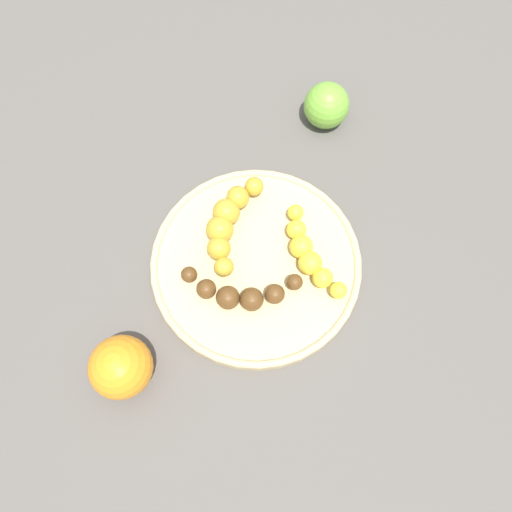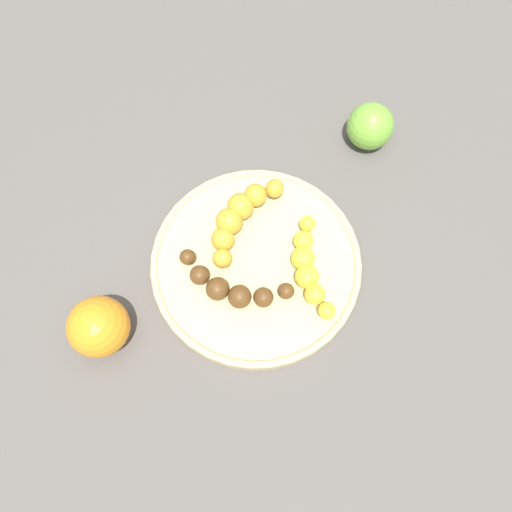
{
  "view_description": "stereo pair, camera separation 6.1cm",
  "coord_description": "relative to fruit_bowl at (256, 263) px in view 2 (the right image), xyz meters",
  "views": [
    {
      "loc": [
        -0.22,
        0.01,
        0.61
      ],
      "look_at": [
        0.0,
        0.0,
        0.04
      ],
      "focal_mm": 33.43,
      "sensor_mm": 36.0,
      "label": 1
    },
    {
      "loc": [
        -0.22,
        -0.06,
        0.61
      ],
      "look_at": [
        0.0,
        0.0,
        0.04
      ],
      "focal_mm": 33.43,
      "sensor_mm": 36.0,
      "label": 2
    }
  ],
  "objects": [
    {
      "name": "ground_plane",
      "position": [
        0.0,
        0.0,
        -0.01
      ],
      "size": [
        2.4,
        2.4,
        0.0
      ],
      "primitive_type": "plane",
      "color": "#56514C"
    },
    {
      "name": "orange_fruit",
      "position": [
        -0.14,
        0.16,
        0.03
      ],
      "size": [
        0.08,
        0.08,
        0.08
      ],
      "primitive_type": "sphere",
      "color": "orange",
      "rests_on": "ground_plane"
    },
    {
      "name": "banana_overripe",
      "position": [
        -0.05,
        0.02,
        0.02
      ],
      "size": [
        0.06,
        0.16,
        0.03
      ],
      "rotation": [
        0.0,
        0.0,
        3.04
      ],
      "color": "#593819",
      "rests_on": "fruit_bowl"
    },
    {
      "name": "fruit_bowl",
      "position": [
        0.0,
        0.0,
        0.0
      ],
      "size": [
        0.28,
        0.28,
        0.02
      ],
      "color": "#D1B784",
      "rests_on": "ground_plane"
    },
    {
      "name": "banana_spotted",
      "position": [
        0.05,
        0.04,
        0.03
      ],
      "size": [
        0.14,
        0.08,
        0.04
      ],
      "rotation": [
        0.0,
        0.0,
        1.24
      ],
      "color": "gold",
      "rests_on": "fruit_bowl"
    },
    {
      "name": "apple_green",
      "position": [
        0.24,
        -0.11,
        0.02
      ],
      "size": [
        0.07,
        0.07,
        0.07
      ],
      "primitive_type": "sphere",
      "color": "#72B238",
      "rests_on": "ground_plane"
    },
    {
      "name": "banana_yellow",
      "position": [
        0.0,
        -0.07,
        0.02
      ],
      "size": [
        0.13,
        0.07,
        0.03
      ],
      "rotation": [
        0.0,
        0.0,
        1.98
      ],
      "color": "yellow",
      "rests_on": "fruit_bowl"
    }
  ]
}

